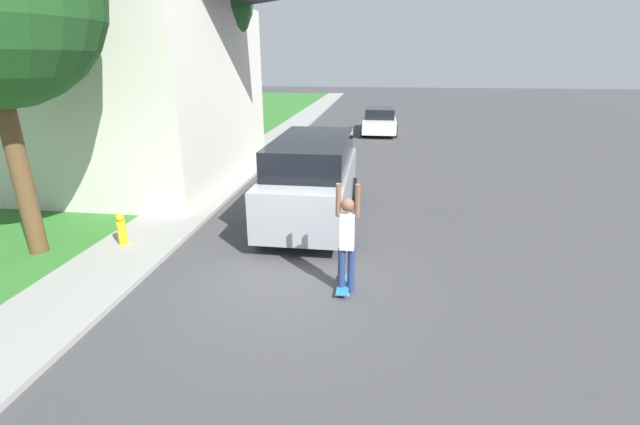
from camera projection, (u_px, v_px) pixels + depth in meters
ground_plane at (289, 277)px, 8.19m from camera, size 120.00×120.00×0.00m
lawn at (97, 179)px, 14.78m from camera, size 10.00×80.00×0.08m
sidewalk at (219, 183)px, 14.22m from camera, size 1.80×80.00×0.10m
house at (87, 45)px, 13.80m from camera, size 10.21×8.61×8.24m
suv_parked at (312, 178)px, 10.77m from camera, size 2.10×4.87×2.10m
car_down_street at (379, 121)px, 23.99m from camera, size 1.92×4.46×1.40m
skateboarder at (347, 238)px, 7.34m from camera, size 0.41×0.23×2.00m
skateboard at (344, 285)px, 7.74m from camera, size 0.23×0.80×0.10m
fire_hydrant at (122, 229)px, 9.30m from camera, size 0.20×0.20×0.71m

